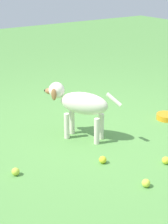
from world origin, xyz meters
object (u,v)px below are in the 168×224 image
Objects in this scene: tennis_ball_2 at (16,172)px; tennis_ball_3 at (166,160)px; water_bowl at (166,117)px; tennis_ball_4 at (103,160)px; dog at (79,104)px; tennis_ball_1 at (146,183)px.

tennis_ball_2 and tennis_ball_3 have the same top height.
tennis_ball_3 reaches higher than water_bowl.
water_bowl is (0.39, -1.19, -0.00)m from tennis_ball_4.
water_bowl is at bearing -85.78° from tennis_ball_2.
water_bowl is at bearing -71.95° from tennis_ball_4.
tennis_ball_2 is at bearing 63.88° from tennis_ball_3.
dog is 0.94m from tennis_ball_2.
tennis_ball_1 and tennis_ball_3 have the same top height.
tennis_ball_3 is at bearing -125.65° from tennis_ball_4.
tennis_ball_3 is (-0.86, -0.32, -0.33)m from dog.
tennis_ball_4 is at bearing -109.22° from tennis_ball_2.
tennis_ball_2 reaches higher than water_bowl.
dog is 0.65m from tennis_ball_4.
dog reaches higher than tennis_ball_1.
tennis_ball_1 is at bearing 113.13° from tennis_ball_3.
dog is 10.63× the size of tennis_ball_2.
tennis_ball_4 is at bearing 6.20° from tennis_ball_1.
tennis_ball_1 is 0.42m from tennis_ball_3.
tennis_ball_3 is 0.30× the size of water_bowl.
water_bowl is at bearing -46.55° from tennis_ball_3.
tennis_ball_2 is (-0.30, 0.83, -0.33)m from dog.
tennis_ball_2 is at bearing 70.78° from tennis_ball_4.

